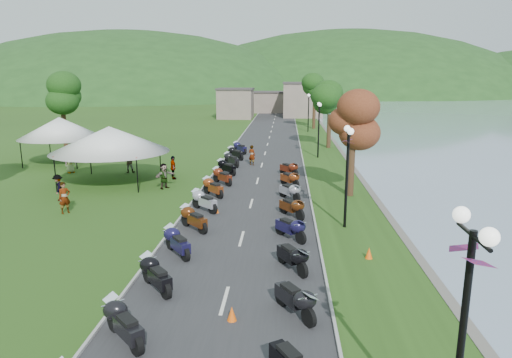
{
  "coord_description": "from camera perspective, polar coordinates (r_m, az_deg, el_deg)",
  "views": [
    {
      "loc": [
        1.98,
        -4.01,
        7.43
      ],
      "look_at": [
        0.22,
        22.95,
        1.3
      ],
      "focal_mm": 32.0,
      "sensor_mm": 36.0,
      "label": 1
    }
  ],
  "objects": [
    {
      "name": "moto_row_left",
      "position": [
        24.13,
        -7.06,
        -3.87
      ],
      "size": [
        2.6,
        44.53,
        1.1
      ],
      "primitive_type": null,
      "color": "#331411",
      "rests_on": "ground"
    },
    {
      "name": "streetlamp_near",
      "position": [
        9.76,
        24.21,
        -18.76
      ],
      "size": [
        1.4,
        1.4,
        5.0
      ],
      "primitive_type": null,
      "color": "black",
      "rests_on": "ground"
    },
    {
      "name": "vendor_tent_main",
      "position": [
        33.73,
        -17.68,
        2.92
      ],
      "size": [
        5.48,
        5.48,
        4.0
      ],
      "primitive_type": null,
      "color": "white",
      "rests_on": "ground"
    },
    {
      "name": "hills_backdrop",
      "position": [
        204.15,
        3.23,
        10.67
      ],
      "size": [
        360.0,
        120.0,
        76.0
      ],
      "primitive_type": null,
      "color": "#285621",
      "rests_on": "ground"
    },
    {
      "name": "road",
      "position": [
        44.67,
        1.14,
        3.22
      ],
      "size": [
        7.0,
        120.0,
        0.02
      ],
      "primitive_type": "cube",
      "color": "#303032",
      "rests_on": "ground"
    },
    {
      "name": "tree_lakeside",
      "position": [
        28.83,
        11.96,
        5.04
      ],
      "size": [
        2.65,
        2.65,
        7.37
      ],
      "primitive_type": null,
      "color": "#205217",
      "rests_on": "ground"
    },
    {
      "name": "vendor_tent_side",
      "position": [
        42.73,
        -23.18,
        4.45
      ],
      "size": [
        4.61,
        4.61,
        4.0
      ],
      "primitive_type": null,
      "color": "white",
      "rests_on": "ground"
    },
    {
      "name": "far_building",
      "position": [
        89.23,
        1.19,
        9.61
      ],
      "size": [
        18.0,
        16.0,
        5.0
      ],
      "primitive_type": "cube",
      "color": "gray",
      "rests_on": "ground"
    },
    {
      "name": "traffic_cone_near",
      "position": [
        14.71,
        -3.04,
        -16.48
      ],
      "size": [
        0.31,
        0.31,
        0.48
      ],
      "primitive_type": "cone",
      "color": "#F2590C",
      "rests_on": "ground"
    },
    {
      "name": "pedestrian_a",
      "position": [
        27.41,
        -22.66,
        -3.96
      ],
      "size": [
        0.78,
        0.8,
        1.77
      ],
      "primitive_type": "imported",
      "rotation": [
        0.0,
        0.0,
        0.85
      ],
      "color": "slate",
      "rests_on": "ground"
    },
    {
      "name": "pedestrian_b",
      "position": [
        37.21,
        -15.52,
        0.79
      ],
      "size": [
        0.92,
        0.59,
        1.77
      ],
      "primitive_type": "imported",
      "rotation": [
        0.0,
        0.0,
        3.28
      ],
      "color": "slate",
      "rests_on": "ground"
    },
    {
      "name": "pedestrian_c",
      "position": [
        30.32,
        -23.36,
        -2.47
      ],
      "size": [
        0.78,
        1.13,
        1.61
      ],
      "primitive_type": "imported",
      "rotation": [
        0.0,
        0.0,
        5.09
      ],
      "color": "slate",
      "rests_on": "ground"
    },
    {
      "name": "moto_row_right",
      "position": [
        19.63,
        4.52,
        -7.77
      ],
      "size": [
        2.6,
        33.46,
        1.1
      ],
      "primitive_type": null,
      "color": "#331411",
      "rests_on": "ground"
    }
  ]
}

